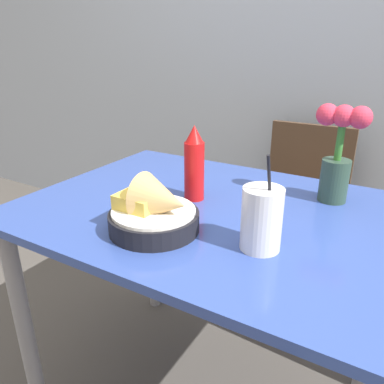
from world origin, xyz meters
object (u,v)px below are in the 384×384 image
at_px(food_basket, 156,212).
at_px(ketchup_bottle, 194,164).
at_px(drink_cup, 261,221).
at_px(flower_vase, 338,152).
at_px(chair_far_window, 301,195).

bearing_deg(food_basket, ketchup_bottle, 96.29).
xyz_separation_m(ketchup_bottle, drink_cup, (0.28, -0.18, -0.04)).
bearing_deg(flower_vase, chair_far_window, 110.24).
distance_m(drink_cup, flower_vase, 0.39).
xyz_separation_m(chair_far_window, flower_vase, (0.24, -0.64, 0.40)).
bearing_deg(flower_vase, ketchup_bottle, -151.40).
bearing_deg(ketchup_bottle, drink_cup, -32.66).
bearing_deg(chair_far_window, food_basket, -95.14).
xyz_separation_m(chair_far_window, ketchup_bottle, (-0.12, -0.84, 0.36)).
bearing_deg(drink_cup, chair_far_window, 98.66).
relative_size(food_basket, ketchup_bottle, 1.01).
bearing_deg(food_basket, flower_vase, 51.79).
relative_size(drink_cup, flower_vase, 0.82).
bearing_deg(chair_far_window, flower_vase, -69.76).
distance_m(chair_far_window, food_basket, 1.11).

